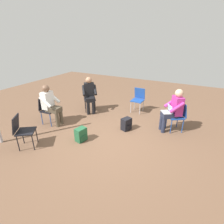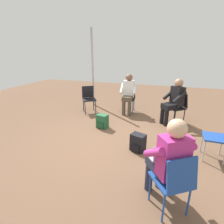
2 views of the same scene
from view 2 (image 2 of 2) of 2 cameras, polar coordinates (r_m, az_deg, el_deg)
The scene contains 12 objects.
ground_plane at distance 4.04m, azimuth -0.29°, elevation -9.12°, with size 14.00×14.00×0.00m, color brown.
chair_north at distance 3.72m, azimuth 31.89°, elevation -6.41°, with size 0.41×0.45×0.85m.
chair_northwest at distance 5.14m, azimuth 20.78°, elevation 1.96°, with size 0.58×0.58×0.85m.
chair_west at distance 5.78m, azimuth 5.52°, elevation 5.02°, with size 0.46×0.43×0.85m.
chair_southwest at distance 5.73m, azimuth -7.63°, elevation 4.82°, with size 0.58×0.57×0.85m.
chair_northeast at distance 2.33m, azimuth 19.66°, elevation -20.19°, with size 0.58×0.57×0.85m.
person_with_laptop at distance 2.32m, azimuth 17.83°, elevation -14.02°, with size 0.64×0.63×1.24m.
person_in_black at distance 4.98m, azimuth 19.61°, elevation 3.94°, with size 0.63×0.63×1.24m.
person_in_white at distance 5.57m, azimuth 5.33°, elevation 6.58°, with size 0.54×0.52×1.24m.
backpack_near_laptop_user at distance 4.60m, azimuth -3.17°, elevation -3.26°, with size 0.29×0.32×0.36m.
backpack_by_empty_chair at distance 3.62m, azimuth 8.46°, elevation -10.12°, with size 0.30×0.33×0.36m.
tent_pole_far at distance 6.31m, azimuth -6.32°, elevation 13.84°, with size 0.07×0.07×2.64m, color #B2B2B7.
Camera 2 is at (3.36, 1.11, 1.94)m, focal length 28.00 mm.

